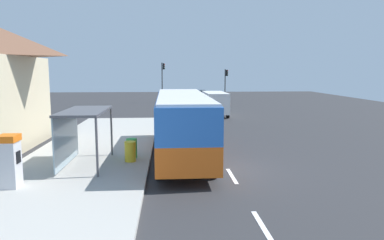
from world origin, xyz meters
name	(u,v)px	position (x,y,z in m)	size (l,w,h in m)	color
ground_plane	(197,124)	(0.00, 14.00, -0.02)	(56.00, 92.00, 0.04)	#2D2D30
sidewalk_platform	(87,159)	(-6.40, 2.00, 0.09)	(6.20, 30.00, 0.18)	#ADAAA3
lane_stripe_seg_0	(262,226)	(0.25, -6.00, 0.01)	(0.16, 2.20, 0.01)	silver
lane_stripe_seg_1	(232,176)	(0.25, -1.00, 0.01)	(0.16, 2.20, 0.01)	silver
lane_stripe_seg_2	(216,150)	(0.25, 4.00, 0.01)	(0.16, 2.20, 0.01)	silver
lane_stripe_seg_3	(207,135)	(0.25, 9.00, 0.01)	(0.16, 2.20, 0.01)	silver
lane_stripe_seg_4	(200,124)	(0.25, 14.00, 0.01)	(0.16, 2.20, 0.01)	silver
lane_stripe_seg_5	(196,116)	(0.25, 19.00, 0.01)	(0.16, 2.20, 0.01)	silver
lane_stripe_seg_6	(192,111)	(0.25, 24.00, 0.01)	(0.16, 2.20, 0.01)	silver
lane_stripe_seg_7	(190,106)	(0.25, 29.00, 0.01)	(0.16, 2.20, 0.01)	silver
bus	(182,121)	(-1.71, 2.62, 1.84)	(2.60, 11.03, 3.21)	orange
white_van	(215,102)	(2.20, 19.63, 1.34)	(2.12, 5.24, 2.30)	white
sedan_near	(204,98)	(2.30, 32.24, 0.79)	(1.99, 4.47, 1.52)	#195933
sedan_far	(200,95)	(2.30, 38.24, 0.79)	(1.85, 4.41, 1.52)	#195933
ticket_machine	(10,161)	(-8.15, -2.45, 1.17)	(0.66, 0.76, 1.94)	silver
recycling_bin_yellow	(130,151)	(-4.20, 1.11, 0.66)	(0.52, 0.52, 0.95)	yellow
recycling_bin_green	(132,148)	(-4.20, 1.81, 0.66)	(0.52, 0.52, 0.95)	green
traffic_light_near_side	(226,80)	(5.50, 33.77, 3.07)	(0.49, 0.28, 4.59)	#2D2D2D
traffic_light_far_side	(163,76)	(-3.11, 34.57, 3.61)	(0.49, 0.28, 5.48)	#2D2D2D
bus_shelter	(78,123)	(-6.41, 0.56, 2.10)	(1.80, 4.00, 2.50)	#4C4C51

